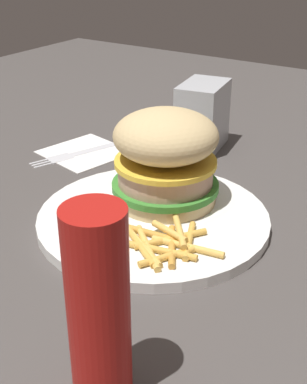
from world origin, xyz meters
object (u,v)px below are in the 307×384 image
at_px(plate, 154,220).
at_px(napkin_dispenser, 202,116).
at_px(napkin, 85,152).
at_px(sandwich, 166,157).
at_px(ketchup_bottle, 98,307).
at_px(fries_pile, 165,243).
at_px(fork, 84,150).

xyz_separation_m(plate, napkin_dispenser, (-0.07, 0.24, 0.04)).
bearing_deg(napkin, plate, -30.84).
relative_size(plate, sandwich, 2.08).
bearing_deg(sandwich, plate, -75.81).
distance_m(plate, ketchup_bottle, 0.25).
distance_m(fries_pile, ketchup_bottle, 0.19).
bearing_deg(fork, napkin, 69.27).
bearing_deg(sandwich, fork, 157.74).
xyz_separation_m(fries_pile, fork, (-0.25, 0.17, -0.01)).
relative_size(plate, ketchup_bottle, 1.75).
bearing_deg(ketchup_bottle, fries_pile, 107.85).
bearing_deg(ketchup_bottle, fork, 131.91).
bearing_deg(ketchup_bottle, napkin, 131.73).
bearing_deg(plate, fork, 149.54).
height_order(plate, napkin, plate).
distance_m(napkin_dispenser, ketchup_bottle, 0.49).
relative_size(sandwich, napkin, 1.15).
distance_m(plate, sandwich, 0.07).
relative_size(napkin, fork, 0.66).
distance_m(napkin, fork, 0.00).
height_order(sandwich, ketchup_bottle, ketchup_bottle).
height_order(sandwich, napkin_dispenser, sandwich).
bearing_deg(napkin_dispenser, fries_pile, -168.17).
bearing_deg(napkin, napkin_dispenser, 40.59).
distance_m(fries_pile, napkin, 0.30).
relative_size(plate, napkin_dispenser, 2.64).
distance_m(plate, fork, 0.24).
bearing_deg(napkin, fries_pile, -34.24).
distance_m(fork, ketchup_bottle, 0.46).
xyz_separation_m(sandwich, napkin, (-0.19, 0.08, -0.07)).
xyz_separation_m(napkin, napkin_dispenser, (0.14, 0.12, 0.05)).
height_order(plate, napkin_dispenser, napkin_dispenser).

